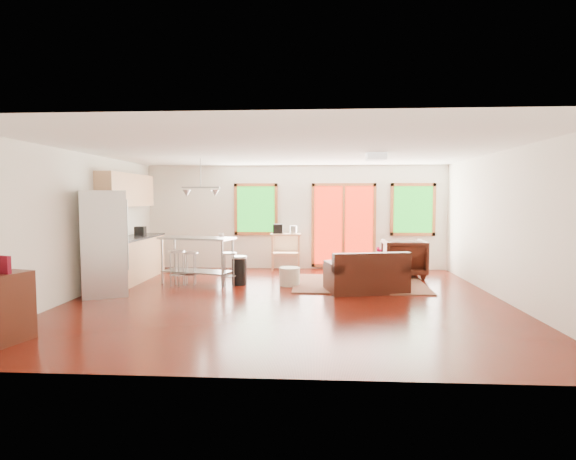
# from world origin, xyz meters

# --- Properties ---
(floor) EXTENTS (7.50, 7.00, 0.02)m
(floor) POSITION_xyz_m (0.00, 0.00, -0.01)
(floor) COLOR #380A05
(floor) RESTS_ON ground
(ceiling) EXTENTS (7.50, 7.00, 0.02)m
(ceiling) POSITION_xyz_m (0.00, 0.00, 2.61)
(ceiling) COLOR white
(ceiling) RESTS_ON ground
(back_wall) EXTENTS (7.50, 0.02, 2.60)m
(back_wall) POSITION_xyz_m (0.00, 3.51, 1.30)
(back_wall) COLOR silver
(back_wall) RESTS_ON ground
(left_wall) EXTENTS (0.02, 7.00, 2.60)m
(left_wall) POSITION_xyz_m (-3.76, 0.00, 1.30)
(left_wall) COLOR silver
(left_wall) RESTS_ON ground
(right_wall) EXTENTS (0.02, 7.00, 2.60)m
(right_wall) POSITION_xyz_m (3.76, 0.00, 1.30)
(right_wall) COLOR silver
(right_wall) RESTS_ON ground
(front_wall) EXTENTS (7.50, 0.02, 2.60)m
(front_wall) POSITION_xyz_m (0.00, -3.51, 1.30)
(front_wall) COLOR silver
(front_wall) RESTS_ON ground
(window_left) EXTENTS (1.10, 0.05, 1.30)m
(window_left) POSITION_xyz_m (-1.00, 3.46, 1.50)
(window_left) COLOR #125C13
(window_left) RESTS_ON back_wall
(french_doors) EXTENTS (1.60, 0.05, 2.10)m
(french_doors) POSITION_xyz_m (1.20, 3.46, 1.10)
(french_doors) COLOR red
(french_doors) RESTS_ON back_wall
(window_right) EXTENTS (1.10, 0.05, 1.30)m
(window_right) POSITION_xyz_m (2.90, 3.46, 1.50)
(window_right) COLOR #125C13
(window_right) RESTS_ON back_wall
(rug) EXTENTS (2.69, 2.09, 0.03)m
(rug) POSITION_xyz_m (1.40, 1.45, 0.01)
(rug) COLOR #505F37
(rug) RESTS_ON floor
(loveseat) EXTENTS (1.61, 1.14, 0.78)m
(loveseat) POSITION_xyz_m (1.46, 0.71, 0.31)
(loveseat) COLOR black
(loveseat) RESTS_ON floor
(coffee_table) EXTENTS (0.98, 0.64, 0.37)m
(coffee_table) POSITION_xyz_m (1.92, 1.74, 0.32)
(coffee_table) COLOR #38160D
(coffee_table) RESTS_ON floor
(armchair) EXTENTS (0.91, 0.85, 0.93)m
(armchair) POSITION_xyz_m (2.50, 2.44, 0.47)
(armchair) COLOR black
(armchair) RESTS_ON floor
(ottoman) EXTENTS (0.76, 0.76, 0.41)m
(ottoman) POSITION_xyz_m (1.36, 2.27, 0.21)
(ottoman) COLOR black
(ottoman) RESTS_ON floor
(pouf) EXTENTS (0.55, 0.55, 0.37)m
(pouf) POSITION_xyz_m (-0.03, 1.26, 0.18)
(pouf) COLOR beige
(pouf) RESTS_ON floor
(vase) EXTENTS (0.25, 0.25, 0.32)m
(vase) POSITION_xyz_m (1.86, 1.93, 0.52)
(vase) COLOR silver
(vase) RESTS_ON coffee_table
(book) EXTENTS (0.20, 0.06, 0.26)m
(book) POSITION_xyz_m (2.16, 1.95, 0.53)
(book) COLOR maroon
(book) RESTS_ON coffee_table
(cabinets) EXTENTS (0.64, 2.24, 2.30)m
(cabinets) POSITION_xyz_m (-3.49, 1.70, 0.93)
(cabinets) COLOR tan
(cabinets) RESTS_ON floor
(refrigerator) EXTENTS (1.00, 0.99, 1.91)m
(refrigerator) POSITION_xyz_m (-3.34, 0.16, 0.96)
(refrigerator) COLOR #B7BABC
(refrigerator) RESTS_ON floor
(island) EXTENTS (1.64, 1.00, 0.97)m
(island) POSITION_xyz_m (-1.95, 1.34, 0.67)
(island) COLOR #B7BABC
(island) RESTS_ON floor
(cup) EXTENTS (0.13, 0.12, 0.11)m
(cup) POSITION_xyz_m (-1.50, 1.63, 1.00)
(cup) COLOR white
(cup) RESTS_ON island
(bar_stool_a) EXTENTS (0.41, 0.41, 0.72)m
(bar_stool_a) POSITION_xyz_m (-2.31, 1.09, 0.54)
(bar_stool_a) COLOR #B7BABC
(bar_stool_a) RESTS_ON floor
(bar_stool_b) EXTENTS (0.35, 0.35, 0.68)m
(bar_stool_b) POSITION_xyz_m (-2.07, 1.22, 0.50)
(bar_stool_b) COLOR #B7BABC
(bar_stool_b) RESTS_ON floor
(bar_stool_c) EXTENTS (0.42, 0.42, 0.68)m
(bar_stool_c) POSITION_xyz_m (-1.25, 1.11, 0.51)
(bar_stool_c) COLOR #B7BABC
(bar_stool_c) RESTS_ON floor
(trash_can) EXTENTS (0.41, 0.41, 0.59)m
(trash_can) POSITION_xyz_m (-1.07, 1.30, 0.30)
(trash_can) COLOR black
(trash_can) RESTS_ON floor
(kitchen_cart) EXTENTS (0.77, 0.51, 1.14)m
(kitchen_cart) POSITION_xyz_m (-0.26, 3.23, 0.78)
(kitchen_cart) COLOR tan
(kitchen_cart) RESTS_ON floor
(ceiling_flush) EXTENTS (0.35, 0.35, 0.12)m
(ceiling_flush) POSITION_xyz_m (1.60, 0.60, 2.53)
(ceiling_flush) COLOR white
(ceiling_flush) RESTS_ON ceiling
(pendant_light) EXTENTS (0.80, 0.18, 0.79)m
(pendant_light) POSITION_xyz_m (-1.90, 1.50, 1.90)
(pendant_light) COLOR gray
(pendant_light) RESTS_ON ceiling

